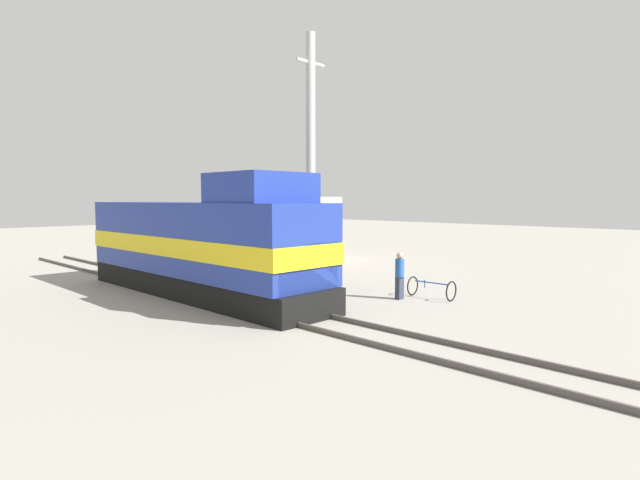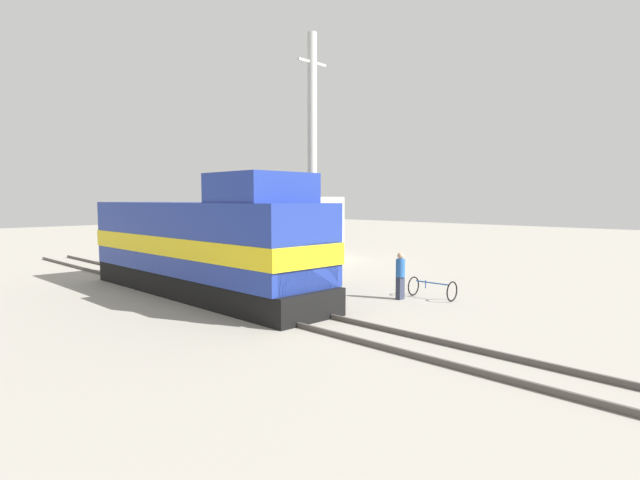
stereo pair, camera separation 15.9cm
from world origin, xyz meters
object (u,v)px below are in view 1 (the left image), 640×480
at_px(locomotive, 204,246).
at_px(utility_pole, 311,155).
at_px(vendor_umbrella, 312,237).
at_px(billboard_sign, 233,222).
at_px(person_bystander, 400,274).
at_px(bicycle, 431,288).

distance_m(locomotive, utility_pole, 7.87).
bearing_deg(vendor_umbrella, billboard_sign, 89.29).
relative_size(billboard_sign, person_bystander, 1.94).
distance_m(utility_pole, person_bystander, 8.58).
xyz_separation_m(utility_pole, person_bystander, (-1.97, -6.73, -4.94)).
height_order(locomotive, person_bystander, locomotive).
bearing_deg(utility_pole, billboard_sign, 134.41).
bearing_deg(vendor_umbrella, utility_pole, 45.93).
bearing_deg(bicycle, billboard_sign, -81.56).
xyz_separation_m(locomotive, utility_pole, (6.73, 1.00, 3.96)).
height_order(locomotive, vendor_umbrella, locomotive).
xyz_separation_m(utility_pole, vendor_umbrella, (-2.76, -2.86, -3.74)).
distance_m(vendor_umbrella, bicycle, 5.27).
xyz_separation_m(locomotive, vendor_umbrella, (3.97, -1.86, 0.22)).
bearing_deg(billboard_sign, vendor_umbrella, -90.71).
bearing_deg(bicycle, utility_pole, -98.54).
bearing_deg(bicycle, locomotive, -49.53).
relative_size(vendor_umbrella, bicycle, 1.40).
distance_m(locomotive, vendor_umbrella, 4.39).
bearing_deg(person_bystander, bicycle, -37.89).
distance_m(locomotive, person_bystander, 7.52).
distance_m(utility_pole, billboard_sign, 5.06).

